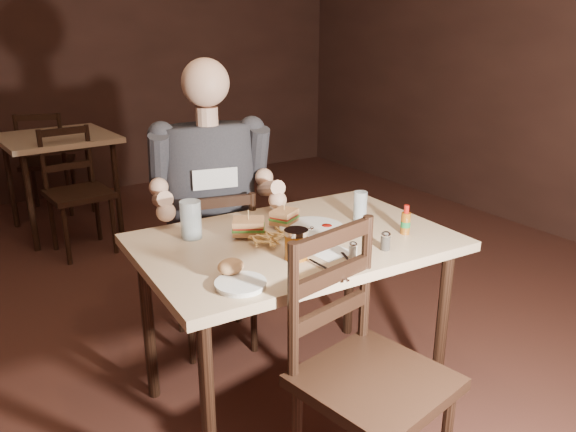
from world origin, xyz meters
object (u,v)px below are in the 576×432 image
bg_chair_far (48,162)px  chair_near (375,381)px  glass_left (191,220)px  hot_sauce (406,220)px  chair_far (214,267)px  side_plate (241,285)px  main_table (295,256)px  diner (211,170)px  syrup_dispenser (296,244)px  bg_chair_near (79,193)px  dinner_plate (312,230)px  bg_table (58,147)px  glass_right (360,207)px

bg_chair_far → chair_near: bearing=113.4°
chair_near → glass_left: chair_near is taller
bg_chair_far → hot_sauce: bearing=121.6°
chair_far → side_plate: 1.00m
main_table → diner: size_ratio=1.26×
diner → syrup_dispenser: size_ratio=8.84×
bg_chair_near → glass_left: (0.01, -2.02, 0.40)m
side_plate → hot_sauce: bearing=4.6°
dinner_plate → syrup_dispenser: size_ratio=2.31×
bg_chair_near → diner: size_ratio=0.88×
diner → glass_left: diner is taller
bg_table → chair_far: chair_far is taller
dinner_plate → hot_sauce: (0.31, -0.23, 0.05)m
chair_far → bg_chair_far: size_ratio=0.96×
chair_near → syrup_dispenser: size_ratio=8.45×
dinner_plate → glass_left: glass_left is taller
diner → bg_table: bearing=109.6°
main_table → glass_left: bearing=146.9°
chair_far → dinner_plate: size_ratio=3.22×
glass_left → glass_right: size_ratio=1.16×
main_table → chair_near: bearing=-97.9°
chair_near → glass_left: (-0.27, 0.84, 0.37)m
bg_chair_far → syrup_dispenser: size_ratio=7.81×
chair_near → glass_right: size_ratio=7.16×
side_plate → glass_right: bearing=20.9°
glass_left → chair_far: bearing=55.4°
main_table → dinner_plate: dinner_plate is taller
chair_far → dinner_plate: (0.18, -0.59, 0.35)m
hot_sauce → syrup_dispenser: bearing=176.7°
chair_near → diner: size_ratio=0.96×
dinner_plate → main_table: bearing=-168.4°
bg_chair_far → diner: size_ratio=0.88×
diner → side_plate: diner is taller
bg_table → glass_left: 2.57m
main_table → bg_chair_near: bearing=99.0°
bg_chair_far → glass_right: bearing=121.5°
diner → dinner_plate: 0.60m
glass_left → main_table: bearing=-33.1°
chair_far → hot_sauce: bearing=134.0°
bg_table → dinner_plate: dinner_plate is taller
diner → glass_left: 0.43m
chair_far → hot_sauce: (0.49, -0.82, 0.41)m
glass_right → chair_near: bearing=-125.0°
bg_chair_near → hot_sauce: bearing=-77.1°
main_table → chair_near: size_ratio=1.32×
glass_right → syrup_dispenser: (-0.46, -0.19, -0.01)m
bg_chair_near → bg_table: bearing=85.5°
main_table → side_plate: size_ratio=7.53×
syrup_dispenser → main_table: bearing=60.3°
bg_chair_far → side_plate: size_ratio=5.27×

